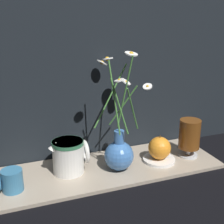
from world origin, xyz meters
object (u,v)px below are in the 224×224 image
(ceramic_pitcher, at_px, (69,155))
(tea_glass, at_px, (189,135))
(vase_with_flowers, at_px, (119,150))
(orange_fruit, at_px, (160,148))
(yellow_mug, at_px, (11,181))

(ceramic_pitcher, bearing_deg, tea_glass, -4.75)
(vase_with_flowers, relative_size, tea_glass, 2.79)
(tea_glass, distance_m, orange_fruit, 0.13)
(vase_with_flowers, bearing_deg, ceramic_pitcher, 166.26)
(vase_with_flowers, relative_size, ceramic_pitcher, 3.07)
(vase_with_flowers, height_order, ceramic_pitcher, vase_with_flowers)
(orange_fruit, bearing_deg, yellow_mug, -178.22)
(yellow_mug, bearing_deg, vase_with_flowers, 1.85)
(ceramic_pitcher, height_order, tea_glass, tea_glass)
(yellow_mug, height_order, tea_glass, tea_glass)
(ceramic_pitcher, relative_size, tea_glass, 0.91)
(vase_with_flowers, xyz_separation_m, ceramic_pitcher, (-0.17, 0.04, -0.01))
(tea_glass, xyz_separation_m, orange_fruit, (-0.12, 0.00, -0.03))
(vase_with_flowers, distance_m, yellow_mug, 0.36)
(vase_with_flowers, xyz_separation_m, yellow_mug, (-0.36, -0.01, -0.04))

